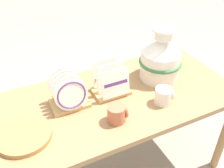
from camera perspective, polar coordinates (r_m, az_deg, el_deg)
name	(u,v)px	position (r m, az deg, el deg)	size (l,w,h in m)	color
display_table	(112,108)	(1.66, 0.00, -5.29)	(1.57, 0.72, 0.71)	#9E754C
ceramic_vase	(161,57)	(1.75, 10.55, 5.70)	(0.28, 0.28, 0.37)	white
dish_rack_round_plates	(69,94)	(1.53, -9.39, -2.22)	(0.22, 0.17, 0.22)	tan
dish_rack_square_plates	(111,85)	(1.62, -0.28, -0.17)	(0.22, 0.17, 0.20)	tan
wicker_charger_stack	(24,135)	(1.45, -18.67, -10.48)	(0.29, 0.29, 0.03)	#AD7F47
mug_cream_glaze	(164,96)	(1.58, 11.20, -2.52)	(0.11, 0.10, 0.10)	silver
mug_terracotta_glaze	(117,113)	(1.43, 1.11, -6.44)	(0.11, 0.10, 0.10)	#B76647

